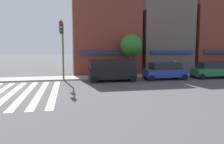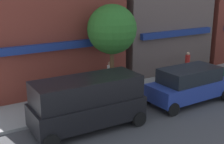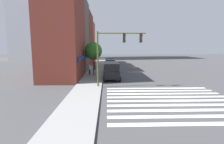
% 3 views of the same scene
% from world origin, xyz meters
% --- Properties ---
extents(ground_plane, '(200.00, 200.00, 0.00)m').
position_xyz_m(ground_plane, '(0.00, 0.00, 0.00)').
color(ground_plane, '#424244').
extents(sidewalk_left, '(120.00, 3.00, 0.15)m').
position_xyz_m(sidewalk_left, '(0.00, 7.50, 0.07)').
color(sidewalk_left, gray).
rests_on(sidewalk_left, ground_plane).
extents(crosswalk_stripes, '(9.45, 10.80, 0.01)m').
position_xyz_m(crosswalk_stripes, '(0.00, 0.00, 0.00)').
color(crosswalk_stripes, silver).
rests_on(crosswalk_stripes, ground_plane).
extents(storefront_row, '(33.94, 5.30, 12.87)m').
position_xyz_m(storefront_row, '(23.12, 11.50, 6.06)').
color(storefront_row, maroon).
rests_on(storefront_row, ground_plane).
extents(traffic_signal, '(0.32, 5.28, 6.14)m').
position_xyz_m(traffic_signal, '(5.09, 4.47, 4.47)').
color(traffic_signal, '#474C1E').
rests_on(traffic_signal, ground_plane).
extents(van_black, '(5.02, 2.22, 2.34)m').
position_xyz_m(van_black, '(10.24, 4.70, 1.29)').
color(van_black, black).
rests_on(van_black, ground_plane).
extents(suv_blue, '(4.75, 2.12, 1.94)m').
position_xyz_m(suv_blue, '(16.36, 4.70, 1.03)').
color(suv_blue, navy).
rests_on(suv_blue, ground_plane).
extents(suv_green, '(4.72, 2.12, 1.94)m').
position_xyz_m(suv_green, '(22.38, 4.70, 1.03)').
color(suv_green, '#1E6638').
rests_on(suv_green, ground_plane).
extents(suv_yellow, '(4.72, 2.12, 1.94)m').
position_xyz_m(suv_yellow, '(27.94, 4.70, 1.03)').
color(suv_yellow, yellow).
rests_on(suv_yellow, ground_plane).
extents(pedestrian_white_shirt, '(0.32, 0.32, 1.77)m').
position_xyz_m(pedestrian_white_shirt, '(13.46, 8.16, 1.07)').
color(pedestrian_white_shirt, '#23232D').
rests_on(pedestrian_white_shirt, sidewalk_left).
extents(pedestrian_red_jacket, '(0.32, 0.32, 1.77)m').
position_xyz_m(pedestrian_red_jacket, '(19.19, 7.72, 1.07)').
color(pedestrian_red_jacket, '#23232D').
rests_on(pedestrian_red_jacket, sidewalk_left).
extents(street_tree, '(2.68, 2.68, 5.08)m').
position_xyz_m(street_tree, '(13.20, 7.50, 3.87)').
color(street_tree, brown).
rests_on(street_tree, sidewalk_left).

